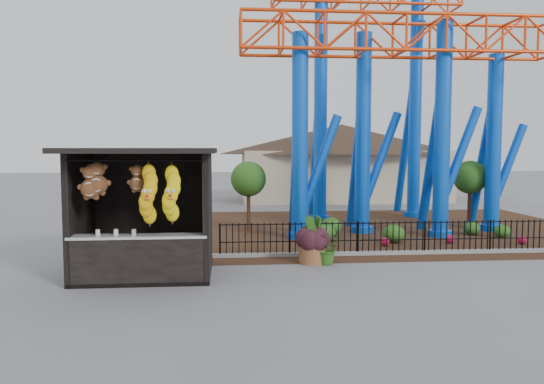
{
  "coord_description": "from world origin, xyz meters",
  "views": [
    {
      "loc": [
        -0.99,
        -11.96,
        3.1
      ],
      "look_at": [
        0.16,
        1.5,
        2.0
      ],
      "focal_mm": 35.0,
      "sensor_mm": 36.0,
      "label": 1
    }
  ],
  "objects": [
    {
      "name": "mulch_bed",
      "position": [
        4.0,
        8.0,
        0.01
      ],
      "size": [
        18.0,
        12.0,
        0.02
      ],
      "primitive_type": "cube",
      "color": "#331E11",
      "rests_on": "ground"
    },
    {
      "name": "planter_foliage",
      "position": [
        1.31,
        2.1,
        0.88
      ],
      "size": [
        0.7,
        0.7,
        0.64
      ],
      "primitive_type": "ellipsoid",
      "color": "black",
      "rests_on": "terracotta_planter"
    },
    {
      "name": "curb",
      "position": [
        4.0,
        3.0,
        0.06
      ],
      "size": [
        18.0,
        0.18,
        0.12
      ],
      "primitive_type": "cube",
      "color": "gray",
      "rests_on": "ground"
    },
    {
      "name": "ground",
      "position": [
        0.0,
        0.0,
        0.0
      ],
      "size": [
        120.0,
        120.0,
        0.0
      ],
      "primitive_type": "plane",
      "color": "slate",
      "rests_on": "ground"
    },
    {
      "name": "picket_fence",
      "position": [
        4.9,
        3.0,
        0.5
      ],
      "size": [
        12.2,
        0.06,
        1.0
      ],
      "primitive_type": null,
      "color": "black",
      "rests_on": "ground"
    },
    {
      "name": "landscaping",
      "position": [
        4.34,
        5.67,
        0.29
      ],
      "size": [
        7.46,
        3.3,
        0.62
      ],
      "color": "#265218",
      "rests_on": "mulch_bed"
    },
    {
      "name": "terracotta_planter",
      "position": [
        1.31,
        2.1,
        0.28
      ],
      "size": [
        0.97,
        0.97,
        0.56
      ],
      "primitive_type": "cylinder",
      "rotation": [
        0.0,
        0.0,
        0.41
      ],
      "color": "brown",
      "rests_on": "ground"
    },
    {
      "name": "prize_booth",
      "position": [
        -3.01,
        0.91,
        1.52
      ],
      "size": [
        3.5,
        3.4,
        3.12
      ],
      "color": "black",
      "rests_on": "ground"
    },
    {
      "name": "roller_coaster",
      "position": [
        5.12,
        8.23,
        6.44
      ],
      "size": [
        11.0,
        6.37,
        10.82
      ],
      "color": "blue",
      "rests_on": "ground"
    },
    {
      "name": "pavilion",
      "position": [
        6.0,
        20.0,
        3.07
      ],
      "size": [
        15.0,
        15.0,
        4.8
      ],
      "color": "#BFAD8C",
      "rests_on": "ground"
    },
    {
      "name": "potted_plant",
      "position": [
        1.69,
        1.94,
        0.44
      ],
      "size": [
        0.97,
        0.9,
        0.89
      ],
      "primitive_type": "imported",
      "rotation": [
        0.0,
        0.0,
        -0.3
      ],
      "color": "#2F5E1B",
      "rests_on": "ground"
    }
  ]
}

